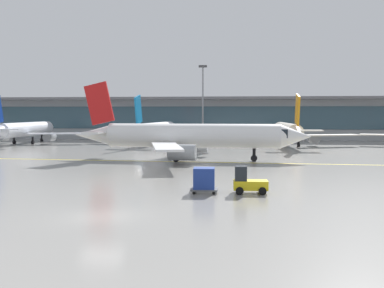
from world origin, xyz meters
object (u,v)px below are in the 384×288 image
gate_airplane_1 (26,130)px  apron_light_mast_1 (203,100)px  cargo_dolly_lead (204,179)px  gate_airplane_2 (156,130)px  gate_airplane_3 (287,131)px  taxiing_regional_jet (190,136)px  baggage_tug (248,182)px

gate_airplane_1 → apron_light_mast_1: bearing=-67.9°
gate_airplane_1 → cargo_dolly_lead: size_ratio=12.68×
gate_airplane_2 → gate_airplane_3: (24.73, -2.36, 0.00)m
gate_airplane_3 → taxiing_regional_jet: size_ratio=0.90×
taxiing_regional_jet → baggage_tug: taxiing_regional_jet is taller
cargo_dolly_lead → apron_light_mast_1: size_ratio=0.13×
gate_airplane_2 → baggage_tug: gate_airplane_2 is taller
cargo_dolly_lead → apron_light_mast_1: bearing=92.7°
gate_airplane_3 → baggage_tug: bearing=168.6°
cargo_dolly_lead → apron_light_mast_1: 68.10m
gate_airplane_1 → taxiing_regional_jet: size_ratio=0.89×
apron_light_mast_1 → baggage_tug: bearing=-81.6°
gate_airplane_1 → taxiing_regional_jet: bearing=-129.2°
gate_airplane_1 → taxiing_regional_jet: (35.95, -28.50, 0.32)m
taxiing_regional_jet → apron_light_mast_1: apron_light_mast_1 is taller
baggage_tug → taxiing_regional_jet: bearing=103.9°
gate_airplane_2 → baggage_tug: bearing=-157.1°
gate_airplane_1 → cargo_dolly_lead: bearing=-143.8°
gate_airplane_2 → taxiing_regional_jet: (10.32, -29.89, 0.32)m
baggage_tug → apron_light_mast_1: (-9.92, 67.16, 7.96)m
gate_airplane_2 → apron_light_mast_1: bearing=-26.8°
cargo_dolly_lead → apron_light_mast_1: (-6.60, 67.33, 7.80)m
baggage_tug → apron_light_mast_1: size_ratio=0.16×
baggage_tug → cargo_dolly_lead: bearing=180.0°
gate_airplane_2 → gate_airplane_3: 24.84m
gate_airplane_1 → baggage_tug: gate_airplane_1 is taller
baggage_tug → gate_airplane_3: bearing=79.4°
gate_airplane_1 → gate_airplane_3: size_ratio=1.00×
gate_airplane_1 → baggage_tug: bearing=-141.5°
gate_airplane_2 → cargo_dolly_lead: bearing=-160.4°
gate_airplane_3 → apron_light_mast_1: size_ratio=1.70×
baggage_tug → cargo_dolly_lead: 3.33m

